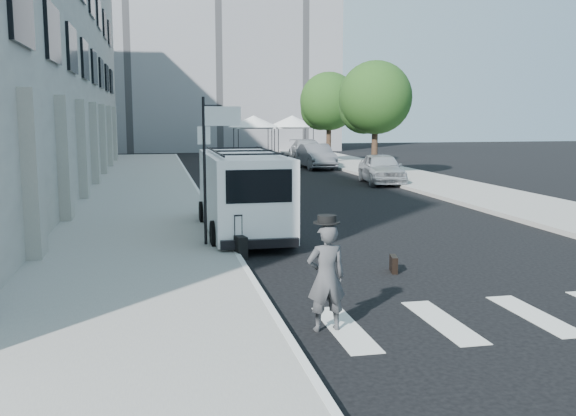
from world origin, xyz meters
name	(u,v)px	position (x,y,z in m)	size (l,w,h in m)	color
ground	(349,277)	(0.00, 0.00, 0.00)	(120.00, 120.00, 0.00)	black
sidewalk_left	(143,189)	(-4.25, 16.00, 0.07)	(4.50, 48.00, 0.15)	gray
sidewalk_right	(399,175)	(9.00, 20.00, 0.07)	(4.00, 56.00, 0.15)	gray
building_far	(212,15)	(2.00, 50.00, 12.50)	(22.00, 12.00, 25.00)	slate
sign_pole	(214,140)	(-2.36, 3.20, 2.65)	(1.03, 0.07, 3.50)	black
tree_near	(373,101)	(7.50, 20.15, 3.97)	(3.80, 3.83, 6.03)	black
tree_far	(327,104)	(7.50, 29.15, 3.97)	(3.80, 3.83, 6.03)	black
tent_left	(254,122)	(4.00, 38.00, 2.71)	(4.00, 4.00, 3.20)	black
tent_right	(292,122)	(7.20, 38.50, 2.71)	(4.00, 4.00, 3.20)	black
businessman	(326,277)	(-1.30, -3.00, 0.82)	(0.60, 0.39, 1.64)	#3C3C3F
briefcase	(394,264)	(1.03, 0.21, 0.17)	(0.12, 0.44, 0.34)	black
suitcase	(241,247)	(-1.90, 2.11, 0.26)	(0.29, 0.39, 0.99)	black
cargo_van	(242,193)	(-1.45, 5.06, 1.15)	(2.09, 5.85, 2.20)	white
parked_car_a	(382,168)	(6.80, 16.72, 0.72)	(1.71, 4.25, 1.45)	#A5A8AD
parked_car_b	(316,156)	(5.93, 25.77, 0.74)	(1.57, 4.51, 1.49)	slate
parked_car_c	(307,151)	(6.80, 31.73, 0.76)	(2.14, 5.26, 1.53)	#A7AAAF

